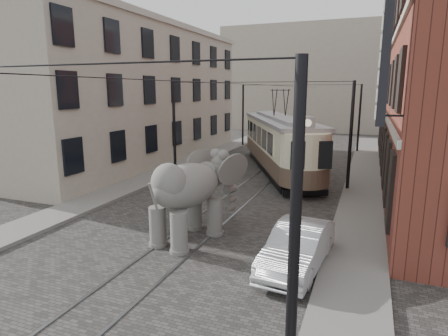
% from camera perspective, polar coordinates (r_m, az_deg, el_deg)
% --- Properties ---
extents(ground, '(120.00, 120.00, 0.00)m').
position_cam_1_polar(ground, '(17.50, -0.51, -6.63)').
color(ground, '#484542').
extents(tram_rails, '(1.54, 80.00, 0.02)m').
position_cam_1_polar(tram_rails, '(17.50, -0.51, -6.59)').
color(tram_rails, slate).
rests_on(tram_rails, ground).
extents(sidewalk_right, '(2.00, 60.00, 0.15)m').
position_cam_1_polar(sidewalk_right, '(16.36, 19.64, -8.39)').
color(sidewalk_right, slate).
rests_on(sidewalk_right, ground).
extents(sidewalk_left, '(2.00, 60.00, 0.15)m').
position_cam_1_polar(sidewalk_left, '(20.68, -17.53, -4.07)').
color(sidewalk_left, slate).
rests_on(sidewalk_left, ground).
extents(stucco_building, '(7.00, 24.00, 10.00)m').
position_cam_1_polar(stucco_building, '(30.68, -13.01, 10.48)').
color(stucco_building, '#A19885').
rests_on(stucco_building, ground).
extents(distant_block, '(28.00, 10.00, 14.00)m').
position_cam_1_polar(distant_block, '(55.79, 15.26, 12.86)').
color(distant_block, '#A19885').
rests_on(distant_block, ground).
extents(catenary, '(11.00, 30.20, 6.00)m').
position_cam_1_polar(catenary, '(21.54, 3.92, 5.01)').
color(catenary, black).
rests_on(catenary, ground).
extents(tram, '(8.51, 13.88, 5.54)m').
position_cam_1_polar(tram, '(26.16, 8.33, 5.60)').
color(tram, beige).
rests_on(tram, ground).
extents(elephant, '(4.11, 5.80, 3.21)m').
position_cam_1_polar(elephant, '(13.96, -5.64, -4.58)').
color(elephant, '#5F5D58').
rests_on(elephant, ground).
extents(parked_car, '(1.89, 4.37, 1.40)m').
position_cam_1_polar(parked_car, '(12.26, 11.11, -11.61)').
color(parked_car, '#B5B6BA').
rests_on(parked_car, ground).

